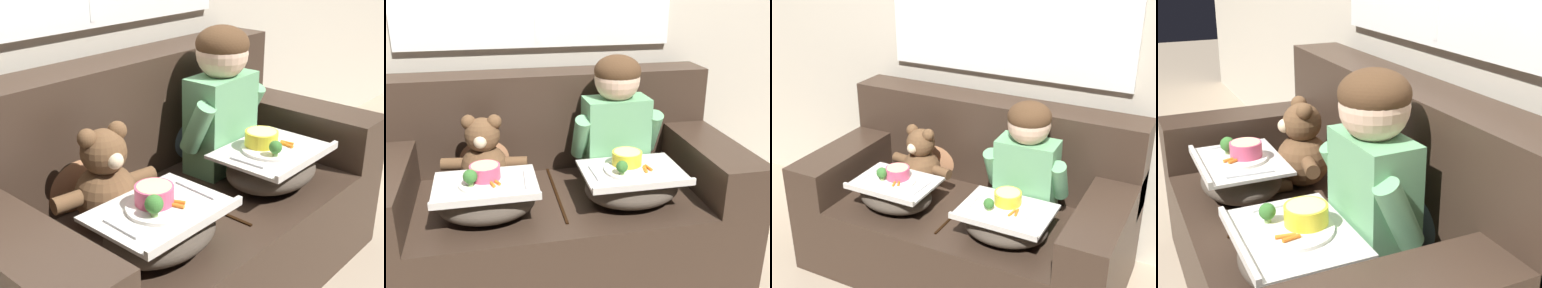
{
  "view_description": "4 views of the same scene",
  "coord_description": "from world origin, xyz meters",
  "views": [
    {
      "loc": [
        -1.3,
        -1.21,
        1.34
      ],
      "look_at": [
        0.11,
        0.04,
        0.57
      ],
      "focal_mm": 50.0,
      "sensor_mm": 36.0,
      "label": 1
    },
    {
      "loc": [
        -0.28,
        -1.84,
        1.33
      ],
      "look_at": [
        0.13,
        0.1,
        0.57
      ],
      "focal_mm": 42.0,
      "sensor_mm": 36.0,
      "label": 2
    },
    {
      "loc": [
        1.1,
        -2.16,
        1.82
      ],
      "look_at": [
        -0.02,
        0.02,
        0.73
      ],
      "focal_mm": 50.0,
      "sensor_mm": 36.0,
      "label": 3
    },
    {
      "loc": [
        1.58,
        -0.61,
        1.29
      ],
      "look_at": [
        0.01,
        0.12,
        0.67
      ],
      "focal_mm": 50.0,
      "sensor_mm": 36.0,
      "label": 4
    }
  ],
  "objects": [
    {
      "name": "ground_plane",
      "position": [
        0.0,
        0.0,
        0.0
      ],
      "size": [
        14.0,
        14.0,
        0.0
      ],
      "primitive_type": "plane",
      "color": "tan"
    },
    {
      "name": "throw_pillow_behind_teddy",
      "position": [
        -0.3,
        0.25,
        0.55
      ],
      "size": [
        0.34,
        0.16,
        0.35
      ],
      "color": "#B2754C",
      "rests_on": "couch"
    },
    {
      "name": "wall_back_with_window",
      "position": [
        0.0,
        0.5,
        1.31
      ],
      "size": [
        8.0,
        0.08,
        2.6
      ],
      "color": "beige",
      "rests_on": "ground_plane"
    },
    {
      "name": "child_figure",
      "position": [
        0.3,
        0.06,
        0.73
      ],
      "size": [
        0.42,
        0.21,
        0.59
      ],
      "color": "#66A370",
      "rests_on": "couch"
    },
    {
      "name": "lap_tray_teddy",
      "position": [
        -0.3,
        -0.2,
        0.48
      ],
      "size": [
        0.41,
        0.31,
        0.23
      ],
      "color": "#473D33",
      "rests_on": "teddy_bear"
    },
    {
      "name": "teddy_bear",
      "position": [
        -0.31,
        0.05,
        0.55
      ],
      "size": [
        0.39,
        0.27,
        0.36
      ],
      "color": "brown",
      "rests_on": "couch"
    },
    {
      "name": "couch",
      "position": [
        0.0,
        0.07,
        0.32
      ],
      "size": [
        1.66,
        0.87,
        0.88
      ],
      "color": "#38281E",
      "rests_on": "ground_plane"
    },
    {
      "name": "throw_pillow_behind_child",
      "position": [
        0.3,
        0.25,
        0.55
      ],
      "size": [
        0.32,
        0.16,
        0.34
      ],
      "color": "slate",
      "rests_on": "couch"
    },
    {
      "name": "lap_tray_child",
      "position": [
        0.3,
        -0.19,
        0.48
      ],
      "size": [
        0.42,
        0.33,
        0.22
      ],
      "color": "#473D33",
      "rests_on": "child_figure"
    }
  ]
}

